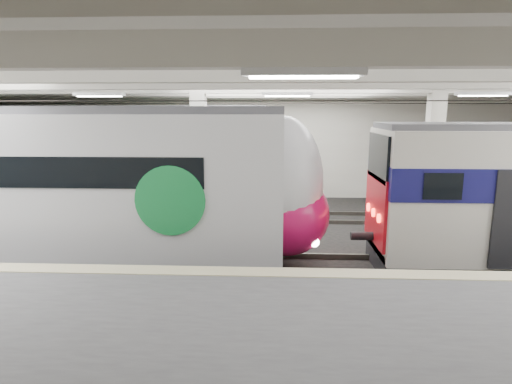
{
  "coord_description": "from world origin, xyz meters",
  "views": [
    {
      "loc": [
        -0.35,
        -11.76,
        4.48
      ],
      "look_at": [
        -0.94,
        1.0,
        2.0
      ],
      "focal_mm": 30.0,
      "sensor_mm": 36.0,
      "label": 1
    }
  ],
  "objects": [
    {
      "name": "station_hall",
      "position": [
        0.0,
        -1.74,
        3.24
      ],
      "size": [
        36.0,
        24.0,
        5.75
      ],
      "color": "black",
      "rests_on": "ground"
    },
    {
      "name": "far_train",
      "position": [
        -8.0,
        5.5,
        2.39
      ],
      "size": [
        14.61,
        3.2,
        4.62
      ],
      "rotation": [
        0.0,
        0.0,
        -0.02
      ],
      "color": "silver",
      "rests_on": "ground"
    },
    {
      "name": "modern_emu",
      "position": [
        -5.31,
        -0.0,
        2.24
      ],
      "size": [
        14.17,
        2.93,
        4.55
      ],
      "color": "silver",
      "rests_on": "ground"
    }
  ]
}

